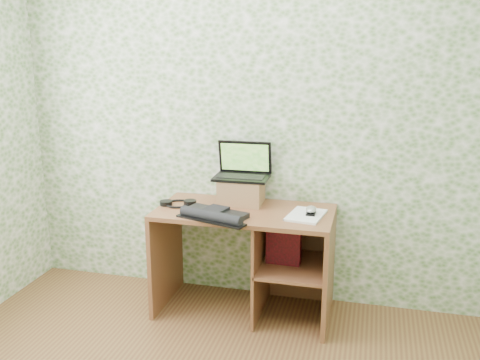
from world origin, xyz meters
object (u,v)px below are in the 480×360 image
(riser, at_px, (241,191))
(keyboard, at_px, (214,214))
(notepad, at_px, (306,215))
(desk, at_px, (256,247))
(laptop, at_px, (243,169))

(riser, xyz_separation_m, keyboard, (-0.10, -0.35, -0.07))
(keyboard, distance_m, notepad, 0.60)
(keyboard, bearing_deg, desk, 62.88)
(laptop, distance_m, notepad, 0.57)
(riser, distance_m, keyboard, 0.37)
(riser, distance_m, notepad, 0.52)
(riser, relative_size, notepad, 0.98)
(riser, height_order, notepad, riser)
(riser, relative_size, laptop, 0.78)
(riser, height_order, keyboard, riser)
(laptop, bearing_deg, notepad, -25.46)
(desk, height_order, notepad, notepad)
(laptop, relative_size, notepad, 1.27)
(desk, relative_size, notepad, 3.95)
(laptop, distance_m, keyboard, 0.46)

